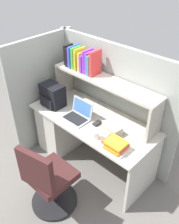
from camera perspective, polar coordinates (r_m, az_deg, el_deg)
ground_plane at (r=3.45m, az=0.58°, el=-11.27°), size 8.00×8.00×0.00m
desk at (r=3.39m, az=-4.22°, el=-3.22°), size 1.60×0.70×0.73m
cubicle_partition_rear at (r=3.18m, az=5.33°, el=2.13°), size 1.84×0.05×1.55m
cubicle_partition_left at (r=3.45m, az=-10.34°, el=4.55°), size 0.05×1.06×1.55m
overhead_hutch at (r=2.90m, az=3.41°, el=5.82°), size 1.44×0.28×0.45m
reference_books_on_shelf at (r=3.02m, az=-1.82°, el=11.93°), size 0.49×0.19×0.30m
laptop at (r=2.95m, az=-2.62°, el=-0.58°), size 0.31×0.25×0.22m
backpack at (r=3.17m, az=-8.56°, el=3.81°), size 0.30×0.22×0.29m
computer_mouse at (r=2.87m, az=1.80°, el=-2.60°), size 0.07×0.11×0.03m
paper_cup at (r=2.66m, az=1.37°, el=-5.31°), size 0.08×0.08×0.09m
tissue_box at (r=2.74m, az=5.22°, el=-3.92°), size 0.24×0.15×0.10m
desk_book_stack at (r=2.55m, az=6.06°, el=-7.60°), size 0.26×0.19×0.10m
office_chair at (r=2.74m, az=-9.42°, el=-15.73°), size 0.52×0.53×0.93m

